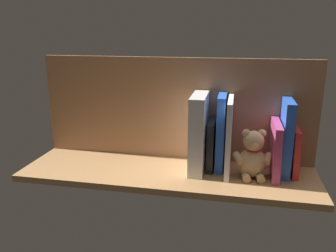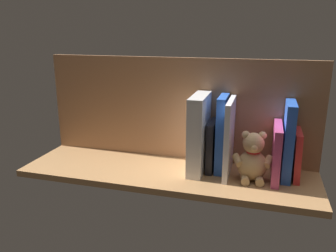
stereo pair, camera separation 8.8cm
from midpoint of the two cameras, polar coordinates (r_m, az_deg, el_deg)
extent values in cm
cube|color=#A87A4C|center=(121.89, -2.09, -7.81)|extent=(102.09, 30.94, 2.20)
cube|color=#966643|center=(127.77, -0.78, 2.85)|extent=(102.09, 1.50, 38.07)
cube|color=red|center=(121.74, 18.39, -4.02)|extent=(2.42, 12.89, 16.29)
cube|color=blue|center=(119.45, 17.11, -1.94)|extent=(3.03, 13.92, 25.51)
cube|color=#B23F72|center=(118.44, 15.42, -3.78)|extent=(2.56, 17.74, 18.36)
ellipsoid|color=tan|center=(117.00, 11.75, -5.96)|extent=(10.42, 9.54, 10.01)
sphere|color=tan|center=(114.43, 11.96, -2.43)|extent=(6.88, 6.88, 6.88)
sphere|color=tan|center=(114.02, 13.32, -1.23)|extent=(2.66, 2.66, 2.66)
sphere|color=tan|center=(113.37, 10.74, -1.17)|extent=(2.66, 2.66, 2.66)
sphere|color=#DBB77F|center=(111.85, 12.12, -3.16)|extent=(2.66, 2.66, 2.66)
cylinder|color=tan|center=(115.90, 14.21, -5.41)|extent=(3.42, 5.33, 3.70)
cylinder|color=tan|center=(114.72, 9.50, -5.35)|extent=(4.30, 5.45, 3.70)
cylinder|color=tan|center=(114.84, 13.01, -8.46)|extent=(3.07, 4.03, 2.66)
cylinder|color=tan|center=(114.28, 10.75, -8.45)|extent=(3.07, 4.03, 2.66)
torus|color=red|center=(115.31, 11.88, -3.73)|extent=(5.06, 5.06, 0.78)
cube|color=silver|center=(116.67, 8.02, -1.73)|extent=(1.69, 18.62, 25.75)
cube|color=blue|center=(119.54, 6.75, -1.11)|extent=(2.78, 12.80, 26.30)
cube|color=black|center=(120.96, 5.17, -3.08)|extent=(2.32, 13.30, 17.39)
cube|color=silver|center=(117.76, 3.01, -1.18)|extent=(5.02, 17.93, 26.72)
camera|label=1|loc=(0.04, -92.17, -0.62)|focal=36.55mm
camera|label=2|loc=(0.04, 87.83, 0.62)|focal=36.55mm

